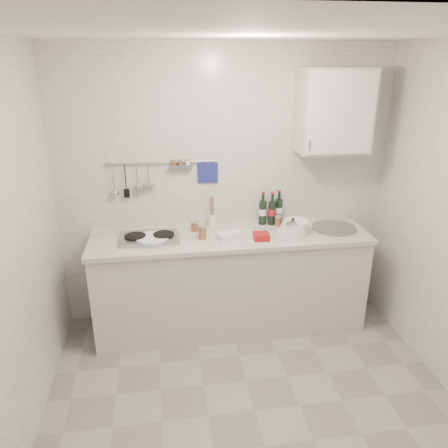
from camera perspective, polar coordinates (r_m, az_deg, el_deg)
name	(u,v)px	position (r m, az deg, el deg)	size (l,w,h in m)	color
floor	(254,411)	(3.42, 4.00, -23.14)	(3.00, 3.00, 0.00)	slate
ceiling	(267,32)	(2.45, 5.62, 23.66)	(3.00, 3.00, 0.00)	silver
back_wall	(225,189)	(3.99, 0.18, 4.62)	(3.00, 0.02, 2.50)	silver
wall_left	(2,270)	(2.80, -27.00, -5.38)	(0.02, 2.80, 2.50)	silver
counter	(231,283)	(4.04, 0.90, -7.77)	(2.44, 0.64, 0.96)	beige
wall_rail	(158,173)	(3.87, -8.56, 6.55)	(0.98, 0.09, 0.34)	#93969B
wall_cabinet	(334,111)	(3.92, 14.17, 14.15)	(0.60, 0.38, 0.70)	beige
plate_stack_hob	(151,239)	(3.73, -9.46, -1.95)	(0.30, 0.30, 0.04)	#5077B5
plate_stack_sink	(294,228)	(3.86, 9.08, -0.55)	(0.29, 0.28, 0.13)	white
wine_bottles	(271,208)	(4.05, 6.19, 2.13)	(0.23, 0.11, 0.31)	black
butter_dish	(229,236)	(3.72, 0.65, -1.54)	(0.21, 0.10, 0.06)	white
strawberry_punnet	(261,236)	(3.73, 4.89, -1.61)	(0.13, 0.13, 0.05)	#B4141B
utensil_crock	(212,219)	(3.98, -1.56, 0.61)	(0.07, 0.07, 0.29)	white
jar_a	(195,226)	(3.90, -3.85, -0.28)	(0.07, 0.07, 0.09)	brown
jar_b	(278,221)	(4.03, 7.12, 0.39)	(0.07, 0.07, 0.10)	brown
jar_c	(286,224)	(3.98, 8.16, 0.05)	(0.07, 0.07, 0.09)	brown
jar_d	(203,232)	(3.72, -2.82, -1.08)	(0.07, 0.07, 0.12)	brown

